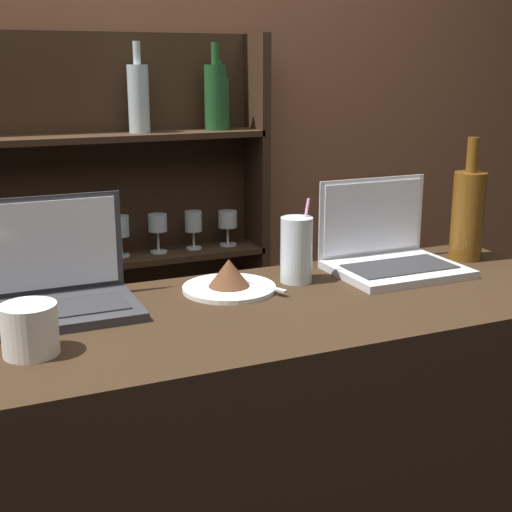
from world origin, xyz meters
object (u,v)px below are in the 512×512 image
Objects in this scene: wine_bottle_amber at (468,214)px; coffee_cup at (30,329)px; cake_plate at (229,280)px; water_glass at (296,250)px; laptop_far at (389,252)px; laptop_near at (52,287)px.

wine_bottle_amber is 3.21× the size of coffee_cup.
cake_plate is 1.08× the size of water_glass.
laptop_far is 0.87m from coffee_cup.
laptop_far is at bearing -179.50° from wine_bottle_amber.
laptop_far is 3.10× the size of coffee_cup.
laptop_far is 0.24m from wine_bottle_amber.
laptop_far reaches higher than coffee_cup.
laptop_far reaches higher than cake_plate.
laptop_far is at bearing 12.94° from coffee_cup.
laptop_near is at bearing 178.11° from water_glass.
wine_bottle_amber is at bearing 0.50° from laptop_far.
laptop_near is at bearing 179.14° from wine_bottle_amber.
coffee_cup is (-0.85, -0.20, 0.00)m from laptop_far.
water_glass is at bearing -179.91° from laptop_far.
wine_bottle_amber reaches higher than laptop_far.
water_glass is (0.16, 0.00, 0.05)m from cake_plate.
coffee_cup is (-0.07, -0.21, -0.01)m from laptop_near.
laptop_far is (0.78, -0.02, -0.01)m from laptop_near.
laptop_near is 0.78m from laptop_far.
coffee_cup is at bearing -107.54° from laptop_near.
coffee_cup is at bearing -162.07° from water_glass.
laptop_far is 0.96× the size of wine_bottle_amber.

